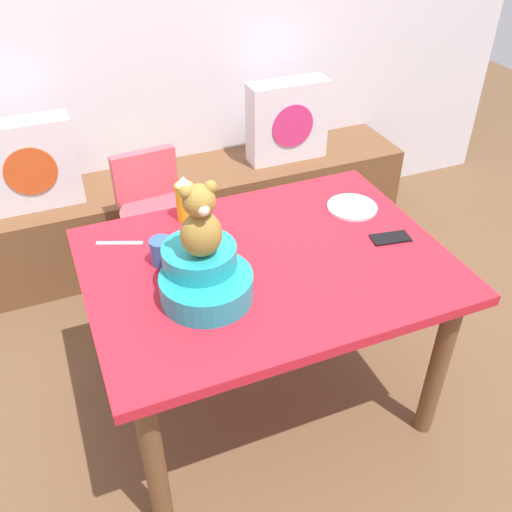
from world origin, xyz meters
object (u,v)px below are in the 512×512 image
dining_table (266,283)px  highchair (157,215)px  pillow_floral_right (287,121)px  infant_seat_teal (204,276)px  dinner_plate_near (352,207)px  cell_phone (390,238)px  coffee_mug (163,251)px  teddy_bear (200,222)px  book_stack (144,178)px  pillow_floral_left (29,165)px  ketchup_bottle (185,199)px

dining_table → highchair: highchair is taller
pillow_floral_right → dining_table: pillow_floral_right is taller
infant_seat_teal → dinner_plate_near: (0.71, 0.28, -0.07)m
dining_table → cell_phone: bearing=-6.3°
coffee_mug → teddy_bear: bearing=-69.3°
dining_table → book_stack: bearing=98.6°
teddy_bear → coffee_mug: teddy_bear is taller
pillow_floral_left → pillow_floral_right: 1.35m
pillow_floral_right → highchair: bearing=-154.0°
infant_seat_teal → teddy_bear: 0.21m
pillow_floral_left → ketchup_bottle: bearing=-57.1°
dinner_plate_near → ketchup_bottle: bearing=164.1°
teddy_bear → cell_phone: size_ratio=1.74×
book_stack → ketchup_bottle: (-0.00, -0.85, 0.34)m
pillow_floral_right → coffee_mug: bearing=-132.3°
pillow_floral_right → coffee_mug: size_ratio=3.67×
dinner_plate_near → pillow_floral_left: bearing=139.3°
book_stack → coffee_mug: size_ratio=1.67×
pillow_floral_right → infant_seat_teal: 1.57m
dining_table → highchair: 0.82m
cell_phone → coffee_mug: bearing=86.8°
pillow_floral_right → dinner_plate_near: size_ratio=2.20×
pillow_floral_right → pillow_floral_left: bearing=180.0°
infant_seat_teal → coffee_mug: 0.23m
infant_seat_teal → cell_phone: infant_seat_teal is taller
highchair → pillow_floral_left: bearing=140.1°
highchair → ketchup_bottle: bearing=-84.9°
dining_table → infant_seat_teal: bearing=-160.7°
cell_phone → pillow_floral_right: bearing=2.0°
teddy_bear → dinner_plate_near: teddy_bear is taller
dining_table → dinner_plate_near: dinner_plate_near is taller
highchair → cell_phone: size_ratio=5.49×
dinner_plate_near → infant_seat_teal: bearing=-158.6°
pillow_floral_right → book_stack: pillow_floral_right is taller
coffee_mug → infant_seat_teal: bearing=-69.2°
infant_seat_teal → dinner_plate_near: 0.76m
infant_seat_teal → cell_phone: 0.74m
ketchup_bottle → highchair: bearing=95.1°
teddy_bear → dining_table: bearing=19.4°
infant_seat_teal → teddy_bear: teddy_bear is taller
pillow_floral_left → coffee_mug: size_ratio=3.67×
book_stack → ketchup_bottle: 0.91m
highchair → dinner_plate_near: (0.67, -0.59, 0.22)m
dining_table → highchair: (-0.22, 0.78, -0.12)m
book_stack → infant_seat_teal: (-0.07, -1.31, 0.32)m
pillow_floral_right → infant_seat_teal: size_ratio=1.33×
infant_seat_teal → teddy_bear: bearing=-90.0°
highchair → infant_seat_teal: infant_seat_teal is taller
pillow_floral_right → coffee_mug: pillow_floral_right is taller
highchair → dinner_plate_near: highchair is taller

